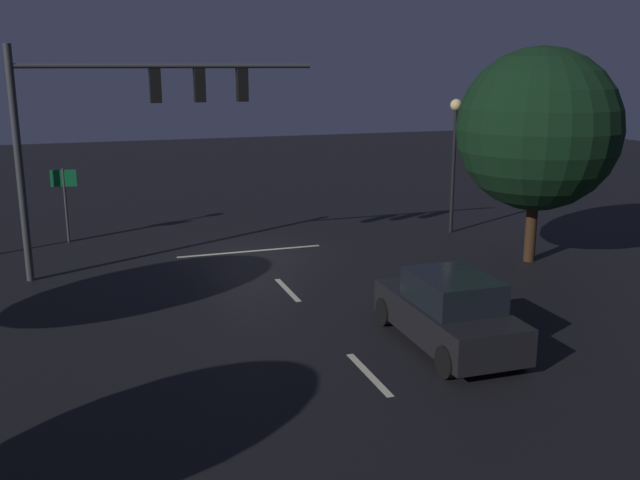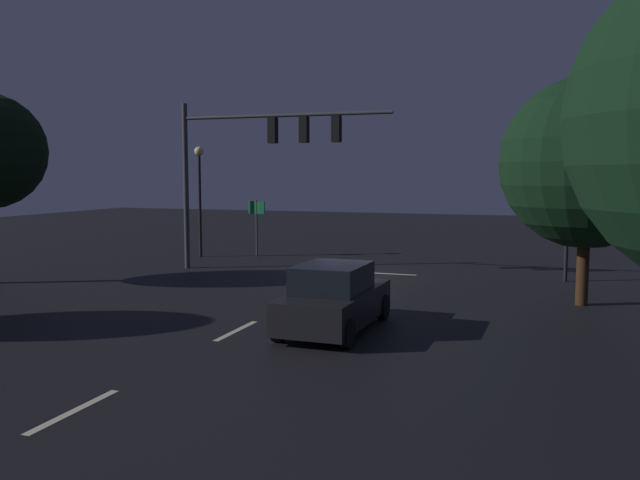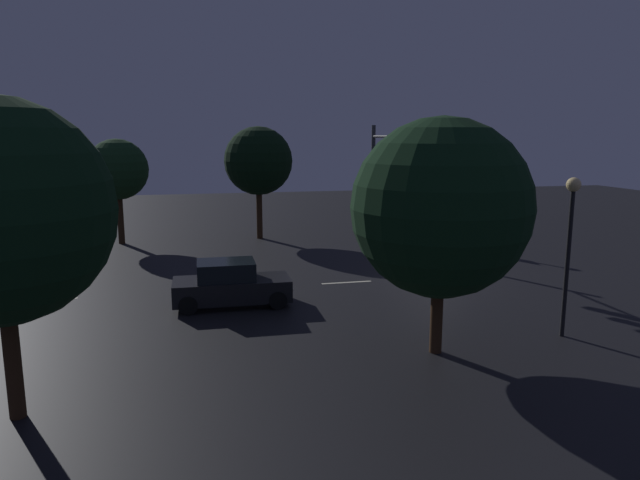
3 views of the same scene
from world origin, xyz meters
The scene contains 11 objects.
ground_plane centered at (0.00, 0.00, 0.00)m, with size 80.00×80.00×0.00m, color black.
traffic_signal_assembly centered at (3.77, 0.61, 4.94)m, with size 8.87×0.47×6.81m.
lane_dash_far centered at (0.00, 4.00, 0.00)m, with size 2.20×0.16×0.01m, color beige.
lane_dash_mid centered at (0.00, 10.00, 0.00)m, with size 2.20×0.16×0.01m, color beige.
lane_dash_near centered at (0.00, 16.00, 0.00)m, with size 2.20×0.16×0.01m, color beige.
stop_bar centered at (0.00, -0.58, 0.00)m, with size 5.00×0.16×0.01m, color beige.
car_approaching centered at (-2.31, 9.11, 0.80)m, with size 1.95×4.39×1.70m.
street_lamp_left_kerb centered at (-7.95, -0.91, 3.52)m, with size 0.44×0.44×5.03m.
street_lamp_right_kerb centered at (8.34, -2.89, 3.63)m, with size 0.44×0.44×5.21m.
route_sign centered at (5.91, -3.99, 1.93)m, with size 0.90×0.20×2.68m.
tree_left_near centered at (-8.34, 3.58, 4.27)m, with size 5.09×5.09×6.82m.
Camera 2 is at (-7.43, 24.72, 3.95)m, focal length 37.14 mm.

